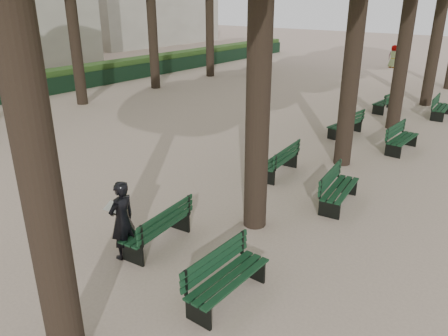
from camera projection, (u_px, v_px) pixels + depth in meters
The scene contains 15 objects.
ground at pixel (111, 260), 8.84m from camera, with size 120.00×120.00×0.00m, color tan.
bench_left_0 at pixel (158, 234), 9.26m from camera, with size 0.76×1.85×0.92m.
bench_left_1 at pixel (278, 166), 12.94m from camera, with size 0.73×1.85×0.92m.
bench_left_2 at pixel (345, 128), 16.58m from camera, with size 0.79×1.86×0.92m.
bench_left_3 at pixel (385, 106), 20.00m from camera, with size 0.72×1.84×0.92m.
bench_right_0 at pixel (228, 287), 7.59m from camera, with size 0.59×1.81×0.92m.
bench_right_1 at pixel (339, 195), 11.06m from camera, with size 0.80×1.86×0.92m.
bench_right_2 at pixel (402, 143), 14.90m from camera, with size 0.65×1.82×0.92m.
bench_right_3 at pixel (441, 111), 19.01m from camera, with size 0.68×1.83×0.92m.
man_with_map at pixel (122, 220), 8.67m from camera, with size 0.61×0.67×1.67m.
pedestrian_e at pixel (254, 63), 28.70m from camera, with size 1.49×0.32×1.61m, color #262628.
pedestrian_d at pixel (393, 56), 31.89m from camera, with size 0.79×0.32×1.62m, color #262628.
fence at pixel (94, 79), 25.26m from camera, with size 0.08×42.00×0.90m, color black.
hedge at pixel (86, 75), 25.60m from camera, with size 1.20×42.00×1.20m, color #254818.
building_far at pixel (131, 9), 48.32m from camera, with size 12.00×16.00×7.00m, color #B7B2A3.
Camera 1 is at (6.40, -4.59, 4.99)m, focal length 35.00 mm.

